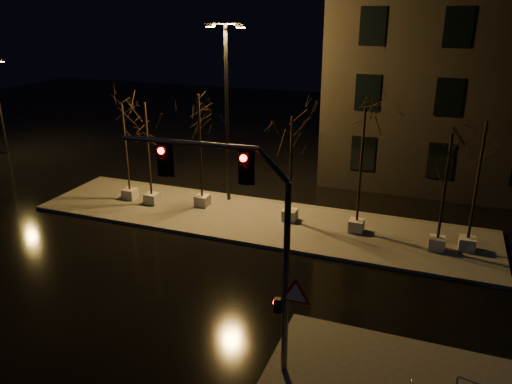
% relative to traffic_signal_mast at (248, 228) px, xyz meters
% --- Properties ---
extents(ground, '(90.00, 90.00, 0.00)m').
position_rel_traffic_signal_mast_xyz_m(ground, '(-3.46, 3.73, -4.35)').
color(ground, black).
rests_on(ground, ground).
extents(median, '(22.00, 5.00, 0.15)m').
position_rel_traffic_signal_mast_xyz_m(median, '(-3.46, 9.73, -4.28)').
color(median, '#4E4C46').
rests_on(median, ground).
extents(tree_0, '(1.80, 1.80, 5.19)m').
position_rel_traffic_signal_mast_xyz_m(tree_0, '(-10.63, 9.85, -0.27)').
color(tree_0, '#B0AEA4').
rests_on(tree_0, median).
extents(tree_1, '(1.80, 1.80, 5.39)m').
position_rel_traffic_signal_mast_xyz_m(tree_1, '(-9.17, 9.65, -0.12)').
color(tree_1, '#B0AEA4').
rests_on(tree_1, median).
extents(tree_2, '(1.80, 1.80, 5.85)m').
position_rel_traffic_signal_mast_xyz_m(tree_2, '(-6.60, 10.30, 0.23)').
color(tree_2, '#B0AEA4').
rests_on(tree_2, median).
extents(tree_3, '(1.80, 1.80, 5.14)m').
position_rel_traffic_signal_mast_xyz_m(tree_3, '(-1.87, 10.10, -0.30)').
color(tree_3, '#B0AEA4').
rests_on(tree_3, median).
extents(tree_4, '(1.80, 1.80, 5.82)m').
position_rel_traffic_signal_mast_xyz_m(tree_4, '(1.31, 9.98, 0.21)').
color(tree_4, '#B0AEA4').
rests_on(tree_4, median).
extents(tree_5, '(1.80, 1.80, 5.14)m').
position_rel_traffic_signal_mast_xyz_m(tree_5, '(4.79, 9.36, -0.30)').
color(tree_5, '#B0AEA4').
rests_on(tree_5, median).
extents(tree_6, '(1.80, 1.80, 5.63)m').
position_rel_traffic_signal_mast_xyz_m(tree_6, '(5.96, 9.78, 0.06)').
color(tree_6, '#B0AEA4').
rests_on(tree_6, median).
extents(traffic_signal_mast, '(5.24, 0.41, 6.40)m').
position_rel_traffic_signal_mast_xyz_m(traffic_signal_mast, '(0.00, 0.00, 0.00)').
color(traffic_signal_mast, '#57585E').
rests_on(traffic_signal_mast, sidewalk_corner).
extents(streetlight_main, '(2.21, 0.71, 8.88)m').
position_rel_traffic_signal_mast_xyz_m(streetlight_main, '(-5.71, 11.61, 0.92)').
color(streetlight_main, black).
rests_on(streetlight_main, median).
extents(streetlight_far, '(1.29, 0.31, 6.57)m').
position_rel_traffic_signal_mast_xyz_m(streetlight_far, '(-23.90, 14.59, -0.74)').
color(streetlight_far, black).
rests_on(streetlight_far, ground).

